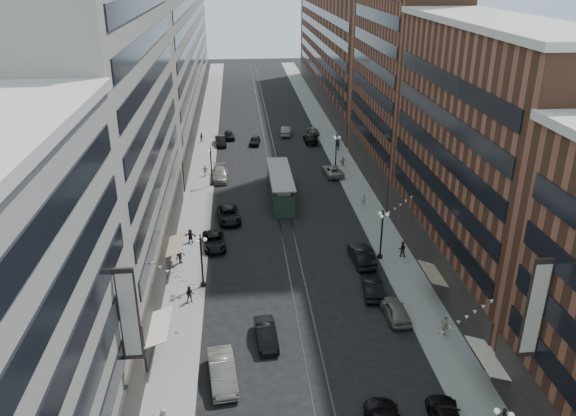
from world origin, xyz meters
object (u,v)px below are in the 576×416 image
object	(u,v)px
pedestrian_4	(445,325)
car_9	(229,135)
lamppost_sw_mid	(211,165)
car_5	(266,334)
car_11	(333,171)
car_extra_1	(313,131)
pedestrian_7	(402,249)
car_13	(255,141)
lamppost_se_mid	(336,151)
car_extra_0	(220,141)
car_8	(220,174)
pedestrian_extra_0	(343,161)
pedestrian_2	(190,294)
pedestrian_5	(190,236)
car_1	(222,371)
lamppost_se_far	(382,233)
pedestrian_6	(205,171)
car_extra_2	(372,287)
pedestrian_extra_2	(202,137)
car_4	(395,310)
pedestrian_8	(363,200)
pedestrian_9	(338,145)
car_7	(229,215)
streetcar	(280,187)
car_2	(214,241)
lamppost_sw_far	(202,259)
car_10	(362,255)

from	to	relation	value
pedestrian_4	car_9	size ratio (longest dim) A/B	0.45
lamppost_sw_mid	car_5	bearing A→B (deg)	-81.22
car_11	car_extra_1	world-z (taller)	car_11
car_5	pedestrian_7	distance (m)	20.14
car_13	pedestrian_7	size ratio (longest dim) A/B	2.40
lamppost_se_mid	car_extra_0	distance (m)	22.84
car_8	pedestrian_extra_0	xyz separation A→B (m)	(18.75, 3.91, 0.08)
pedestrian_2	pedestrian_4	xyz separation A→B (m)	(21.53, -6.92, 0.11)
lamppost_sw_mid	car_8	distance (m)	3.56
car_5	pedestrian_5	distance (m)	19.97
car_8	car_extra_1	distance (m)	27.62
pedestrian_2	car_8	xyz separation A→B (m)	(2.07, 32.34, -0.15)
car_1	car_8	world-z (taller)	car_1
lamppost_se_far	car_13	size ratio (longest dim) A/B	1.32
pedestrian_6	lamppost_se_far	bearing A→B (deg)	127.46
car_11	car_extra_2	bearing A→B (deg)	82.52
pedestrian_extra_0	pedestrian_extra_2	distance (m)	26.79
car_8	pedestrian_2	bearing A→B (deg)	-95.10
car_5	car_11	bearing A→B (deg)	68.50
car_5	car_4	bearing A→B (deg)	7.58
pedestrian_8	car_4	bearing A→B (deg)	73.80
lamppost_se_far	pedestrian_7	bearing A→B (deg)	2.45
pedestrian_8	pedestrian_5	bearing A→B (deg)	10.84
pedestrian_7	car_extra_1	bearing A→B (deg)	-73.35
car_8	pedestrian_7	bearing A→B (deg)	-53.63
car_13	pedestrian_9	xyz separation A→B (m)	(13.76, -4.75, 0.32)
lamppost_se_mid	car_4	distance (m)	38.77
car_7	car_extra_0	bearing A→B (deg)	86.15
pedestrian_2	lamppost_sw_mid	bearing A→B (deg)	83.86
car_8	car_9	distance (m)	20.65
car_4	car_extra_0	size ratio (longest dim) A/B	0.97
car_4	car_extra_2	size ratio (longest dim) A/B	0.96
car_1	car_8	bearing A→B (deg)	84.73
lamppost_sw_mid	pedestrian_7	xyz separation A→B (m)	(20.77, -22.90, -2.08)
streetcar	car_9	xyz separation A→B (m)	(-6.87, 28.58, -0.96)
car_2	pedestrian_2	xyz separation A→B (m)	(-1.85, -11.13, 0.28)
lamppost_sw_far	lamppost_sw_mid	world-z (taller)	same
streetcar	car_2	world-z (taller)	streetcar
pedestrian_4	pedestrian_8	world-z (taller)	pedestrian_4
pedestrian_6	lamppost_sw_far	bearing A→B (deg)	93.55
lamppost_se_mid	car_extra_1	xyz separation A→B (m)	(-0.80, 19.65, -2.39)
car_9	pedestrian_7	bearing A→B (deg)	-73.69
car_8	car_extra_0	xyz separation A→B (m)	(-0.23, 16.82, -0.05)
pedestrian_6	pedestrian_7	distance (m)	34.58
car_10	car_extra_2	bearing A→B (deg)	84.36
lamppost_sw_far	pedestrian_extra_2	world-z (taller)	lamppost_sw_far
car_1	pedestrian_extra_0	world-z (taller)	car_1
lamppost_se_mid	car_13	bearing A→B (deg)	129.25
car_1	pedestrian_7	xyz separation A→B (m)	(18.69, 17.68, 0.13)
pedestrian_9	car_extra_0	bearing A→B (deg)	152.10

